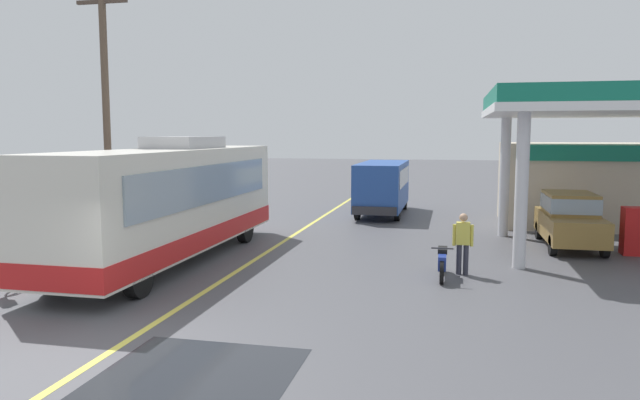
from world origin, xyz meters
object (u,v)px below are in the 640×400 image
Objects in this scene: coach_bus_main at (171,203)px; motorcycle_parked_forecourt at (442,261)px; minibus_opposing_lane at (383,183)px; pedestrian_near_pump at (463,240)px; car_at_pump at (570,217)px.

coach_bus_main reaches higher than motorcycle_parked_forecourt.
minibus_opposing_lane reaches higher than pedestrian_near_pump.
coach_bus_main is 12.62m from minibus_opposing_lane.
motorcycle_parked_forecourt is 0.89m from pedestrian_near_pump.
car_at_pump is 2.53× the size of pedestrian_near_pump.
car_at_pump is at bearing 52.51° from motorcycle_parked_forecourt.
minibus_opposing_lane is 12.47m from motorcycle_parked_forecourt.
coach_bus_main is at bearing -179.57° from pedestrian_near_pump.
motorcycle_parked_forecourt is at bearing -76.21° from minibus_opposing_lane.
coach_bus_main is 1.80× the size of minibus_opposing_lane.
pedestrian_near_pump is (0.52, 0.52, 0.49)m from motorcycle_parked_forecourt.
pedestrian_near_pump is at bearing 0.43° from coach_bus_main.
coach_bus_main is at bearing 176.66° from motorcycle_parked_forecourt.
coach_bus_main is at bearing -113.11° from minibus_opposing_lane.
car_at_pump is 0.69× the size of minibus_opposing_lane.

